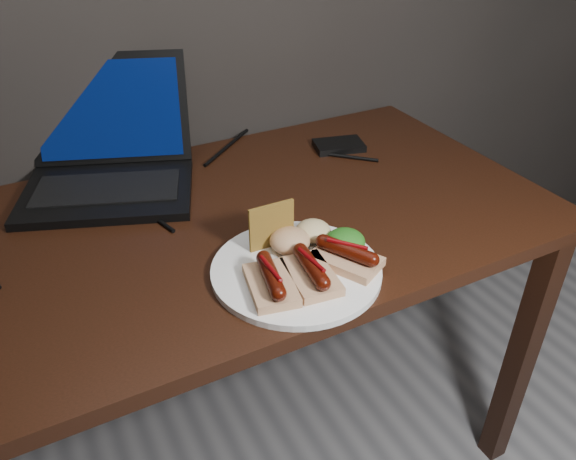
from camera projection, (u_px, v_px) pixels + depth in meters
The scene contains 12 objects.
desk at pixel (207, 262), 1.13m from camera, with size 1.40×0.70×0.75m.
laptop at pixel (108, 160), 1.19m from camera, with size 0.44×0.43×0.25m.
hard_drive at pixel (339, 145), 1.37m from camera, with size 0.12×0.07×0.02m, color black.
desk_cables at pixel (181, 189), 1.19m from camera, with size 0.86×0.41×0.01m.
plate at pixel (296, 270), 0.95m from camera, with size 0.29×0.29×0.01m, color white.
bread_sausage_left at pixel (271, 281), 0.89m from camera, with size 0.09×0.13×0.04m.
bread_sausage_center at pixel (311, 272), 0.91m from camera, with size 0.08×0.12×0.04m.
bread_sausage_right at pixel (346, 256), 0.95m from camera, with size 0.12×0.13×0.04m.
crispbread at pixel (272, 226), 0.98m from camera, with size 0.09×0.01×0.09m, color #AE862F.
salad_greens at pixel (345, 241), 0.98m from camera, with size 0.07×0.07×0.04m, color #155010.
salsa_mound at pixel (290, 240), 0.98m from camera, with size 0.07×0.07×0.04m, color #A12E10.
coleslaw_mound at pixel (313, 231), 1.01m from camera, with size 0.06×0.06×0.04m, color beige.
Camera 1 is at (-0.28, 0.50, 1.34)m, focal length 35.00 mm.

